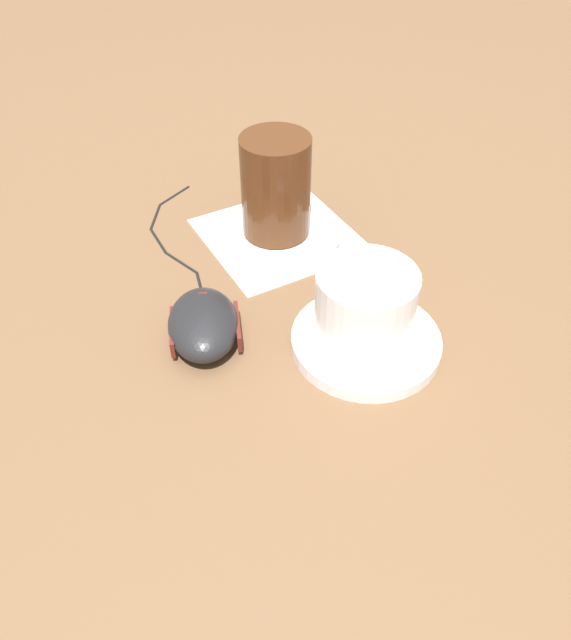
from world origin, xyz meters
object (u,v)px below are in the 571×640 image
(computer_mouse, at_px, (205,325))
(saucer, at_px, (366,341))
(coffee_cup, at_px, (364,304))
(drinking_glass, at_px, (276,187))

(computer_mouse, bearing_deg, saucer, -141.40)
(saucer, bearing_deg, coffee_cup, -13.79)
(computer_mouse, height_order, drinking_glass, drinking_glass)
(coffee_cup, relative_size, drinking_glass, 0.99)
(saucer, relative_size, coffee_cup, 1.24)
(saucer, height_order, coffee_cup, coffee_cup)
(saucer, height_order, computer_mouse, computer_mouse)
(saucer, distance_m, drinking_glass, 0.21)
(saucer, bearing_deg, drinking_glass, -23.39)
(coffee_cup, bearing_deg, computer_mouse, 41.07)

